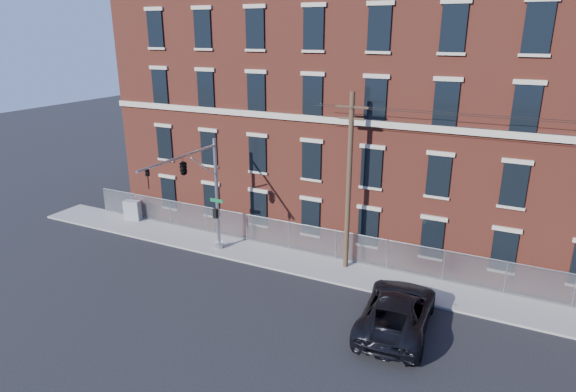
# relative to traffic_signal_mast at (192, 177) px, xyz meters

# --- Properties ---
(ground) EXTENTS (140.00, 140.00, 0.00)m
(ground) POSITION_rel_traffic_signal_mast_xyz_m (6.00, -2.18, -5.39)
(ground) COLOR black
(ground) RESTS_ON ground
(sidewalk) EXTENTS (65.00, 3.00, 0.12)m
(sidewalk) POSITION_rel_traffic_signal_mast_xyz_m (18.00, 2.82, -5.33)
(sidewalk) COLOR gray
(sidewalk) RESTS_ON ground
(mill_building) EXTENTS (55.30, 14.32, 16.30)m
(mill_building) POSITION_rel_traffic_signal_mast_xyz_m (18.00, 11.75, 2.76)
(mill_building) COLOR maroon
(mill_building) RESTS_ON ground
(chain_link_fence) EXTENTS (59.06, 0.06, 1.85)m
(chain_link_fence) POSITION_rel_traffic_signal_mast_xyz_m (18.00, 4.12, -4.33)
(chain_link_fence) COLOR #A5A8AD
(chain_link_fence) RESTS_ON ground
(traffic_signal_mast) EXTENTS (0.90, 6.75, 7.00)m
(traffic_signal_mast) POSITION_rel_traffic_signal_mast_xyz_m (0.00, 0.00, 0.00)
(traffic_signal_mast) COLOR #9EA0A5
(traffic_signal_mast) RESTS_ON ground
(utility_pole_near) EXTENTS (1.80, 0.28, 10.00)m
(utility_pole_near) POSITION_rel_traffic_signal_mast_xyz_m (8.00, 3.42, -0.05)
(utility_pole_near) COLOR #453222
(utility_pole_near) RESTS_ON ground
(pickup_truck) EXTENTS (3.41, 6.62, 1.79)m
(pickup_truck) POSITION_rel_traffic_signal_mast_xyz_m (12.17, -1.26, -4.49)
(pickup_truck) COLOR black
(pickup_truck) RESTS_ON ground
(utility_cabinet) EXTENTS (1.25, 0.83, 1.44)m
(utility_cabinet) POSITION_rel_traffic_signal_mast_xyz_m (-8.34, 3.66, -4.55)
(utility_cabinet) COLOR gray
(utility_cabinet) RESTS_ON sidewalk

